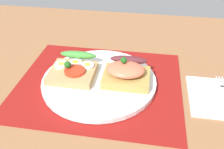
# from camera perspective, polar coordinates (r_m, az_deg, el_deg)

# --- Properties ---
(ground_plane) EXTENTS (1.20, 0.90, 0.03)m
(ground_plane) POSITION_cam_1_polar(r_m,az_deg,el_deg) (0.59, -2.90, -3.37)
(ground_plane) COLOR #93623E
(placemat) EXTENTS (0.38, 0.32, 0.00)m
(placemat) POSITION_cam_1_polar(r_m,az_deg,el_deg) (0.58, -2.95, -2.01)
(placemat) COLOR maroon
(placemat) RESTS_ON ground_plane
(plate) EXTENTS (0.26, 0.26, 0.01)m
(plate) POSITION_cam_1_polar(r_m,az_deg,el_deg) (0.57, -2.97, -1.42)
(plate) COLOR white
(plate) RESTS_ON placemat
(sandwich_egg_tomato) EXTENTS (0.10, 0.11, 0.04)m
(sandwich_egg_tomato) POSITION_cam_1_polar(r_m,az_deg,el_deg) (0.58, -8.75, 1.37)
(sandwich_egg_tomato) COLOR tan
(sandwich_egg_tomato) RESTS_ON plate
(sandwich_salmon) EXTENTS (0.10, 0.09, 0.06)m
(sandwich_salmon) POSITION_cam_1_polar(r_m,az_deg,el_deg) (0.55, 3.31, 0.49)
(sandwich_salmon) COLOR #A38D47
(sandwich_salmon) RESTS_ON plate
(napkin) EXTENTS (0.13, 0.14, 0.01)m
(napkin) POSITION_cam_1_polar(r_m,az_deg,el_deg) (0.58, 23.60, -4.77)
(napkin) COLOR white
(napkin) RESTS_ON ground_plane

